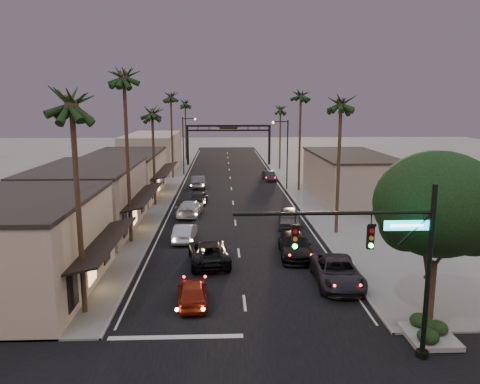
{
  "coord_description": "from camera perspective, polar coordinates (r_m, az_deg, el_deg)",
  "views": [
    {
      "loc": [
        -1.21,
        -14.69,
        11.08
      ],
      "look_at": [
        0.53,
        30.43,
        2.5
      ],
      "focal_mm": 35.0,
      "sensor_mm": 36.0,
      "label": 1
    }
  ],
  "objects": [
    {
      "name": "curbside_far",
      "position": [
        68.12,
        3.59,
        1.96
      ],
      "size": [
        1.99,
        4.31,
        1.37
      ],
      "primitive_type": "imported",
      "rotation": [
        0.0,
        0.0,
        0.13
      ],
      "color": "black",
      "rests_on": "ground"
    },
    {
      "name": "building_right",
      "position": [
        57.41,
        13.18,
        1.88
      ],
      "size": [
        8.0,
        18.0,
        5.0
      ],
      "primitive_type": "cube",
      "color": "gray",
      "rests_on": "ground"
    },
    {
      "name": "corner_tree",
      "position": [
        25.11,
        23.04,
        -1.84
      ],
      "size": [
        6.2,
        6.2,
        8.8
      ],
      "color": "#38281C",
      "rests_on": "ground"
    },
    {
      "name": "palm_rb",
      "position": [
        59.52,
        7.44,
        11.96
      ],
      "size": [
        3.2,
        3.2,
        14.2
      ],
      "color": "#38281C",
      "rests_on": "ground"
    },
    {
      "name": "palm_rc",
      "position": [
        79.3,
        4.97,
        10.28
      ],
      "size": [
        3.2,
        3.2,
        12.2
      ],
      "color": "#38281C",
      "rests_on": "ground"
    },
    {
      "name": "curbside_near",
      "position": [
        29.96,
        11.75,
        -9.52
      ],
      "size": [
        2.92,
        5.96,
        1.63
      ],
      "primitive_type": "imported",
      "rotation": [
        0.0,
        0.0,
        -0.04
      ],
      "color": "black",
      "rests_on": "ground"
    },
    {
      "name": "palm_lc",
      "position": [
        51.23,
        -10.67,
        9.89
      ],
      "size": [
        3.2,
        3.2,
        12.2
      ],
      "color": "#38281C",
      "rests_on": "ground"
    },
    {
      "name": "arch",
      "position": [
        84.88,
        -1.4,
        7.01
      ],
      "size": [
        15.2,
        0.4,
        7.27
      ],
      "color": "black",
      "rests_on": "ground"
    },
    {
      "name": "storefront_near",
      "position": [
        30.35,
        -25.13,
        -6.23
      ],
      "size": [
        8.0,
        12.0,
        5.5
      ],
      "primitive_type": "cube",
      "color": "#BAA98E",
      "rests_on": "ground"
    },
    {
      "name": "oncoming_grey_far",
      "position": [
        62.49,
        -5.15,
        1.25
      ],
      "size": [
        2.21,
        5.05,
        1.61
      ],
      "primitive_type": "imported",
      "rotation": [
        0.0,
        0.0,
        3.25
      ],
      "color": "#47484C",
      "rests_on": "ground"
    },
    {
      "name": "storefront_mid",
      "position": [
        43.18,
        -18.02,
        -0.9
      ],
      "size": [
        8.0,
        14.0,
        5.5
      ],
      "primitive_type": "cube",
      "color": "gray",
      "rests_on": "ground"
    },
    {
      "name": "traffic_signal",
      "position": [
        20.81,
        17.37,
        -6.51
      ],
      "size": [
        8.51,
        0.22,
        7.8
      ],
      "color": "black",
      "rests_on": "ground"
    },
    {
      "name": "streetlight_left",
      "position": [
        73.14,
        -6.72,
        6.18
      ],
      "size": [
        2.13,
        0.3,
        9.0
      ],
      "color": "black",
      "rests_on": "ground"
    },
    {
      "name": "oncoming_silver",
      "position": [
        38.6,
        -6.74,
        -4.9
      ],
      "size": [
        1.82,
        4.41,
        1.42
      ],
      "primitive_type": "imported",
      "rotation": [
        0.0,
        0.0,
        3.07
      ],
      "color": "#ADADB2",
      "rests_on": "ground"
    },
    {
      "name": "oncoming_dgrey",
      "position": [
        52.33,
        -5.07,
        -0.67
      ],
      "size": [
        2.04,
        4.51,
        1.5
      ],
      "primitive_type": "imported",
      "rotation": [
        0.0,
        0.0,
        3.08
      ],
      "color": "black",
      "rests_on": "ground"
    },
    {
      "name": "curbside_black",
      "position": [
        34.72,
        6.71,
        -6.52
      ],
      "size": [
        2.56,
        5.71,
        1.63
      ],
      "primitive_type": "imported",
      "rotation": [
        0.0,
        0.0,
        -0.05
      ],
      "color": "black",
      "rests_on": "ground"
    },
    {
      "name": "storefront_dist",
      "position": [
        80.96,
        -10.61,
        4.85
      ],
      "size": [
        8.0,
        20.0,
        6.0
      ],
      "primitive_type": "cube",
      "color": "gray",
      "rests_on": "ground"
    },
    {
      "name": "storefront_far",
      "position": [
        58.54,
        -13.82,
        2.02
      ],
      "size": [
        8.0,
        16.0,
        5.0
      ],
      "primitive_type": "cube",
      "color": "#BAA98E",
      "rests_on": "ground"
    },
    {
      "name": "palm_lb",
      "position": [
        37.5,
        -14.0,
        13.97
      ],
      "size": [
        3.2,
        3.2,
        15.2
      ],
      "color": "#38281C",
      "rests_on": "ground"
    },
    {
      "name": "streetlight_right",
      "position": [
        60.52,
        5.54,
        5.26
      ],
      "size": [
        2.13,
        0.3,
        9.0
      ],
      "color": "black",
      "rests_on": "ground"
    },
    {
      "name": "sidewalk_left",
      "position": [
        68.1,
        -9.18,
        1.31
      ],
      "size": [
        5.0,
        92.0,
        0.12
      ],
      "primitive_type": "cube",
      "color": "slate",
      "rests_on": "ground"
    },
    {
      "name": "palm_ra",
      "position": [
        39.92,
        12.24,
        11.04
      ],
      "size": [
        3.2,
        3.2,
        13.2
      ],
      "color": "#38281C",
      "rests_on": "ground"
    },
    {
      "name": "road",
      "position": [
        60.72,
        -1.03,
        0.25
      ],
      "size": [
        14.0,
        120.0,
        0.02
      ],
      "primitive_type": "cube",
      "color": "black",
      "rests_on": "ground"
    },
    {
      "name": "ground",
      "position": [
        55.82,
        -0.93,
        -0.69
      ],
      "size": [
        200.0,
        200.0,
        0.0
      ],
      "primitive_type": "plane",
      "color": "slate",
      "rests_on": "ground"
    },
    {
      "name": "oncoming_white",
      "position": [
        46.99,
        -6.11,
        -1.98
      ],
      "size": [
        2.77,
        5.51,
        1.53
      ],
      "primitive_type": "imported",
      "rotation": [
        0.0,
        0.0,
        3.02
      ],
      "color": "#B2B2B2",
      "rests_on": "ground"
    },
    {
      "name": "oncoming_red",
      "position": [
        26.86,
        -5.82,
        -12.04
      ],
      "size": [
        1.94,
        4.21,
        1.4
      ],
      "primitive_type": "imported",
      "rotation": [
        0.0,
        0.0,
        3.21
      ],
      "color": "maroon",
      "rests_on": "ground"
    },
    {
      "name": "planter",
      "position": [
        25.04,
        22.06,
        -16.36
      ],
      "size": [
        2.2,
        2.6,
        0.24
      ],
      "primitive_type": "cube",
      "color": "gray",
      "rests_on": "ground"
    },
    {
      "name": "sidewalk_right",
      "position": [
        68.44,
        6.82,
        1.42
      ],
      "size": [
        5.0,
        92.0,
        0.12
      ],
      "primitive_type": "cube",
      "color": "slate",
      "rests_on": "ground"
    },
    {
      "name": "oncoming_pickup",
      "position": [
        33.2,
        -3.86,
        -7.31
      ],
      "size": [
        3.29,
        6.0,
        1.59
      ],
      "primitive_type": "imported",
      "rotation": [
        0.0,
        0.0,
        3.26
      ],
      "color": "black",
      "rests_on": "ground"
    },
    {
      "name": "palm_la",
      "position": [
        24.82,
        -19.91,
        10.97
      ],
      "size": [
        3.2,
        3.2,
        13.2
      ],
      "color": "#38281C",
      "rests_on": "ground"
    },
    {
      "name": "palm_far",
      "position": [
        92.96,
        -6.71,
        10.91
      ],
      "size": [
        3.2,
        3.2,
        13.2
      ],
      "color": "#38281C",
      "rests_on": "ground"
    },
    {
      "name": "curbside_grey",
      "position": [
        42.88,
        6.07,
        -3.13
      ],
      "size": [
        2.5,
        5.07,
        1.66
      ],
      "primitive_type": "imported",
      "rotation": [
        0.0,
        0.0,
        -0.11
      ],
      "color": "#414145",
      "rests_on": "ground"
    },
    {
      "name": "palm_ld",
      "position": [
        70.09,
        -8.44,
        11.74
      ],
      "size": [
        3.2,
        3.2,
        14.2
      ],
      "color": "#38281C",
      "rests_on": "ground"
    }
  ]
}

